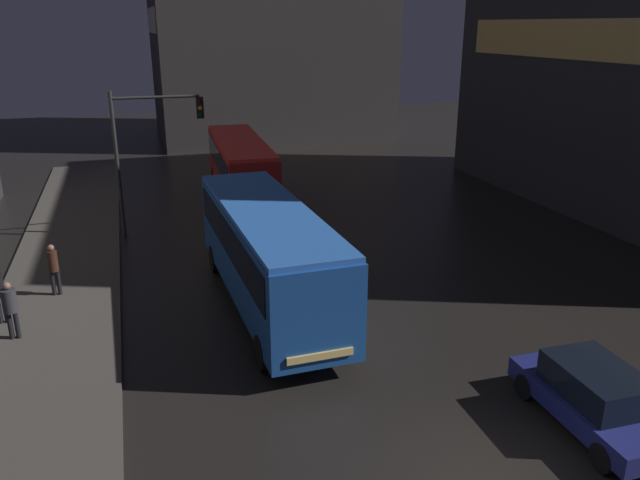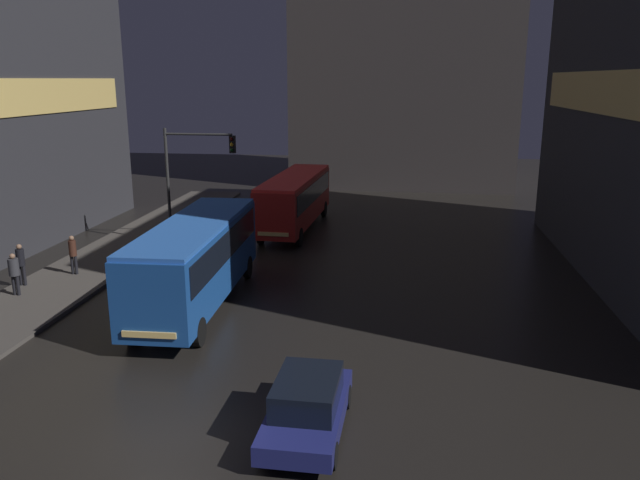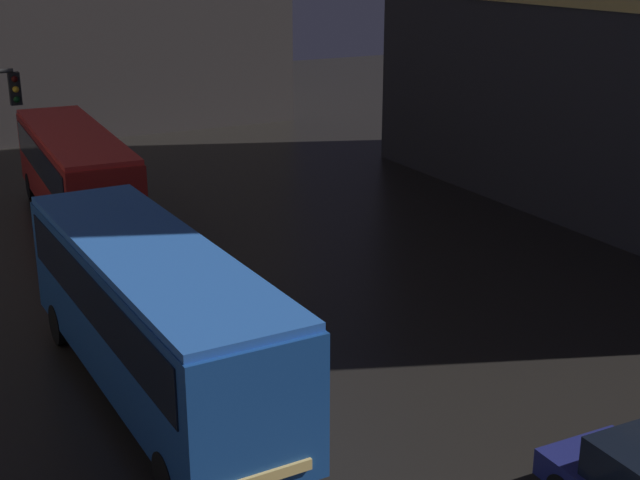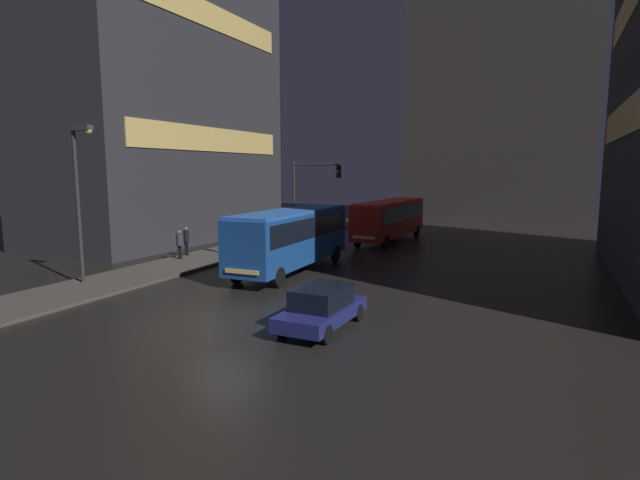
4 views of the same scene
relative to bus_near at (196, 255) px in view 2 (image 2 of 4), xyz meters
name	(u,v)px [view 2 (image 2 of 4)]	position (x,y,z in m)	size (l,w,h in m)	color
ground_plane	(162,445)	(2.26, -9.60, -2.11)	(120.00, 120.00, 0.00)	black
sidewalk_left	(47,293)	(-6.74, 0.40, -2.03)	(4.00, 48.00, 0.15)	#47423D
building_far_backdrop	(405,30)	(7.63, 33.06, 10.67)	(18.07, 12.00, 25.56)	#383333
bus_near	(196,255)	(0.00, 0.00, 0.00)	(2.87, 10.50, 3.42)	#194793
bus_far	(295,196)	(1.56, 13.53, -0.11)	(2.87, 10.66, 3.24)	#AD1E19
car_taxi	(307,405)	(5.74, -8.55, -1.34)	(1.95, 4.25, 1.52)	navy
pedestrian_near	(73,252)	(-6.78, 2.79, -0.91)	(0.35, 0.35, 1.80)	black
pedestrian_mid	(21,261)	(-8.17, 1.00, -0.89)	(0.47, 0.47, 1.83)	black
pedestrian_far	(14,270)	(-7.69, -0.21, -0.88)	(0.52, 0.52, 1.77)	black
traffic_light_main	(191,167)	(-3.18, 8.92, 2.20)	(3.85, 0.35, 6.30)	#2D2D2D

